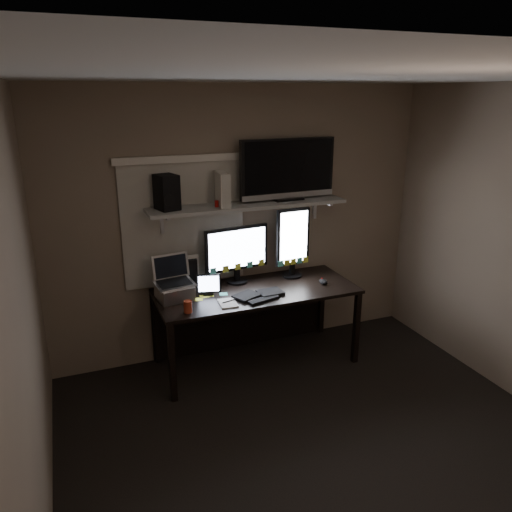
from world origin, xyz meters
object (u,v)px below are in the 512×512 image
desk (252,303)px  laptop (174,279)px  monitor_landscape (237,254)px  speaker (167,192)px  mouse (323,282)px  keyboard (259,294)px  tablet (208,284)px  cup (188,307)px  monitor_portrait (293,242)px  tv (288,170)px  game_console (222,189)px

desk → laptop: 0.82m
monitor_landscape → speaker: size_ratio=2.12×
mouse → keyboard: bearing=-166.6°
tablet → cup: (-0.26, -0.30, -0.04)m
desk → monitor_portrait: size_ratio=2.65×
mouse → tv: 1.08m
monitor_portrait → speaker: speaker is taller
speaker → monitor_portrait: bearing=-16.6°
cup → desk: bearing=28.5°
desk → tablet: size_ratio=8.42×
keyboard → game_console: (-0.21, 0.33, 0.88)m
monitor_landscape → keyboard: monitor_landscape is taller
tablet → tv: size_ratio=0.23×
cup → speaker: 0.97m
monitor_landscape → monitor_portrait: (0.55, -0.05, 0.07)m
mouse → monitor_landscape: bearing=164.4°
monitor_landscape → laptop: bearing=-170.2°
monitor_portrait → speaker: bearing=174.3°
monitor_portrait → keyboard: (-0.48, -0.34, -0.33)m
speaker → tablet: bearing=-45.9°
tv → game_console: bearing=-178.8°
monitor_landscape → laptop: (-0.63, -0.19, -0.09)m
mouse → laptop: (-1.36, 0.14, 0.16)m
monitor_landscape → speaker: (-0.62, -0.03, 0.62)m
mouse → speaker: (-1.35, 0.30, 0.88)m
monitor_portrait → mouse: monitor_portrait is taller
desk → keyboard: 0.33m
desk → tablet: (-0.43, -0.07, 0.27)m
tv → speaker: 1.12m
keyboard → tablet: bearing=139.6°
desk → keyboard: keyboard is taller
laptop → game_console: 0.87m
laptop → tv: size_ratio=0.40×
laptop → cup: size_ratio=3.68×
cup → tv: bearing=23.7°
speaker → keyboard: bearing=-43.3°
keyboard → mouse: size_ratio=3.97×
mouse → desk: bearing=170.3°
keyboard → game_console: game_console is taller
monitor_portrait → tablet: 0.93m
mouse → speaker: size_ratio=0.38×
mouse → game_console: game_console is taller
tablet → game_console: game_console is taller
mouse → speaker: speaker is taller
monitor_landscape → tv: tv is taller
monitor_landscape → cup: monitor_landscape is taller
desk → tablet: tablet is taller
desk → tv: (0.39, 0.10, 1.20)m
keyboard → tablet: (-0.40, 0.19, 0.08)m
monitor_portrait → tablet: (-0.88, -0.15, -0.25)m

